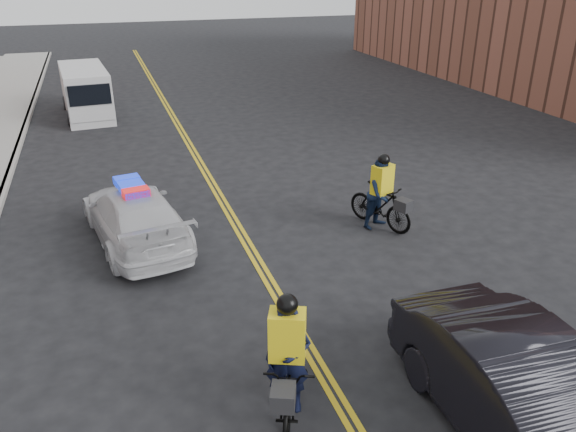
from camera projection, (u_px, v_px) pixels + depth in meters
The scene contains 8 objects.
ground at pixel (307, 347), 10.01m from camera, with size 120.00×120.00×0.00m, color black.
center_line_left at pixel (213, 189), 16.88m from camera, with size 0.10×60.00×0.01m, color gold.
center_line_right at pixel (218, 188), 16.92m from camera, with size 0.10×60.00×0.01m, color gold.
police_cruiser at pixel (135, 215), 13.49m from camera, with size 2.64×4.95×1.53m.
dark_sedan at pixel (527, 401), 7.66m from camera, with size 1.71×4.90×1.62m, color black.
cargo_van at pixel (86, 93), 24.40m from camera, with size 2.19×5.05×2.06m.
cyclist_near at pixel (287, 370), 8.38m from camera, with size 1.47×2.18×2.02m.
cyclist_far at pixel (381, 199), 14.22m from camera, with size 1.30×1.99×1.96m.
Camera 1 is at (-2.91, -7.59, 6.30)m, focal length 35.00 mm.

